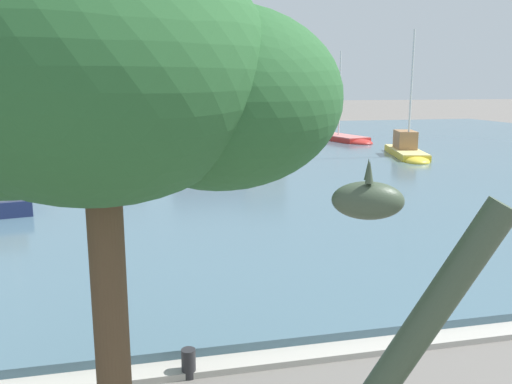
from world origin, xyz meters
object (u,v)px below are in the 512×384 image
sailboat_yellow (407,152)px  mooring_bollard (189,363)px  sailboat_navy (9,193)px  sailboat_teal (9,133)px  shade_tree (79,71)px  sailboat_red (340,139)px

sailboat_yellow → mooring_bollard: bearing=-126.0°
sailboat_navy → mooring_bollard: (5.56, -13.87, -0.40)m
sailboat_teal → shade_tree: (10.19, -45.39, 4.45)m
sailboat_teal → sailboat_navy: 30.27m
sailboat_red → sailboat_navy: (-21.42, -18.96, 0.27)m
sailboat_navy → sailboat_yellow: 23.44m
sailboat_yellow → shade_tree: sailboat_yellow is taller
sailboat_navy → mooring_bollard: 14.95m
shade_tree → sailboat_navy: bearing=105.2°
sailboat_yellow → sailboat_navy: bearing=-158.6°
sailboat_yellow → shade_tree: size_ratio=1.21×
sailboat_navy → shade_tree: 16.85m
sailboat_red → shade_tree: sailboat_red is taller
sailboat_yellow → shade_tree: bearing=-125.9°
sailboat_teal → mooring_bollard: sailboat_teal is taller
sailboat_red → sailboat_yellow: bearing=-87.8°
mooring_bollard → sailboat_teal: bearing=104.8°
sailboat_navy → sailboat_teal: bearing=101.3°
sailboat_red → sailboat_teal: size_ratio=0.86×
sailboat_navy → mooring_bollard: sailboat_navy is taller
sailboat_yellow → mooring_bollard: sailboat_yellow is taller
sailboat_teal → sailboat_yellow: bearing=-37.3°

